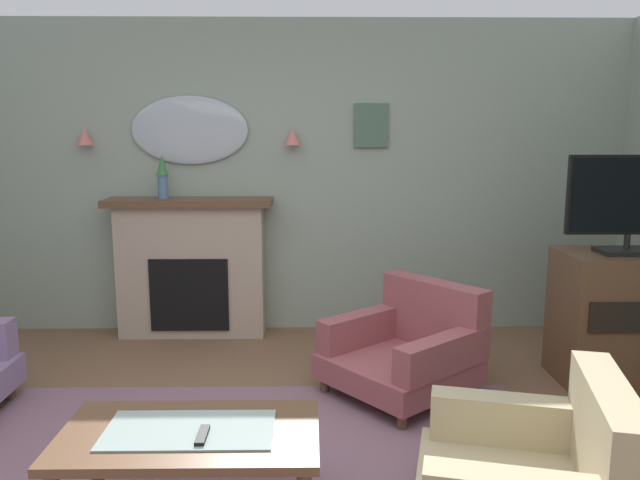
# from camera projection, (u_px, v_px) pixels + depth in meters

# --- Properties ---
(wall_back) EXTENTS (6.91, 0.10, 2.61)m
(wall_back) POSITION_uv_depth(u_px,v_px,m) (274.00, 178.00, 5.24)
(wall_back) COLOR #93A393
(wall_back) RESTS_ON ground
(fireplace) EXTENTS (1.36, 0.36, 1.16)m
(fireplace) POSITION_uv_depth(u_px,v_px,m) (191.00, 269.00, 5.14)
(fireplace) COLOR tan
(fireplace) RESTS_ON ground
(mantel_vase_centre) EXTENTS (0.10, 0.10, 0.35)m
(mantel_vase_centre) POSITION_uv_depth(u_px,v_px,m) (163.00, 175.00, 4.98)
(mantel_vase_centre) COLOR #4C7093
(mantel_vase_centre) RESTS_ON fireplace
(wall_mirror) EXTENTS (0.96, 0.06, 0.56)m
(wall_mirror) POSITION_uv_depth(u_px,v_px,m) (190.00, 130.00, 5.09)
(wall_mirror) COLOR #B2BCC6
(wall_sconce_left) EXTENTS (0.14, 0.14, 0.14)m
(wall_sconce_left) POSITION_uv_depth(u_px,v_px,m) (85.00, 137.00, 5.03)
(wall_sconce_left) COLOR #D17066
(wall_sconce_right) EXTENTS (0.14, 0.14, 0.14)m
(wall_sconce_right) POSITION_uv_depth(u_px,v_px,m) (293.00, 136.00, 5.06)
(wall_sconce_right) COLOR #D17066
(framed_picture) EXTENTS (0.28, 0.03, 0.36)m
(framed_picture) POSITION_uv_depth(u_px,v_px,m) (371.00, 125.00, 5.11)
(framed_picture) COLOR #4C6B56
(coffee_table) EXTENTS (1.10, 0.60, 0.45)m
(coffee_table) POSITION_uv_depth(u_px,v_px,m) (190.00, 443.00, 2.63)
(coffee_table) COLOR brown
(coffee_table) RESTS_ON ground
(tv_remote) EXTENTS (0.04, 0.16, 0.02)m
(tv_remote) POSITION_uv_depth(u_px,v_px,m) (202.00, 436.00, 2.55)
(tv_remote) COLOR black
(tv_remote) RESTS_ON coffee_table
(armchair_by_coffee_table) EXTENTS (0.99, 0.97, 0.71)m
(armchair_by_coffee_table) POSITION_uv_depth(u_px,v_px,m) (539.00, 474.00, 2.53)
(armchair_by_coffee_table) COLOR tan
(armchair_by_coffee_table) RESTS_ON ground
(armchair_near_fireplace) EXTENTS (1.14, 1.14, 0.71)m
(armchair_near_fireplace) POSITION_uv_depth(u_px,v_px,m) (409.00, 347.00, 4.04)
(armchair_near_fireplace) COLOR #934C51
(armchair_near_fireplace) RESTS_ON ground
(tv_cabinet) EXTENTS (0.80, 0.57, 0.90)m
(tv_cabinet) POSITION_uv_depth(u_px,v_px,m) (619.00, 318.00, 4.18)
(tv_cabinet) COLOR brown
(tv_cabinet) RESTS_ON ground
(tv_flatscreen) EXTENTS (0.84, 0.24, 0.65)m
(tv_flatscreen) POSITION_uv_depth(u_px,v_px,m) (631.00, 202.00, 4.03)
(tv_flatscreen) COLOR black
(tv_flatscreen) RESTS_ON tv_cabinet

